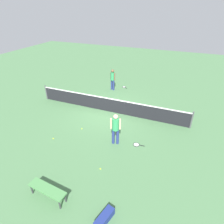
{
  "coord_description": "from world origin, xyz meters",
  "views": [
    {
      "loc": [
        4.25,
        -10.0,
        6.26
      ],
      "look_at": [
        0.77,
        -1.44,
        0.9
      ],
      "focal_mm": 30.59,
      "sensor_mm": 36.0,
      "label": 1
    }
  ],
  "objects_px": {
    "player_far_side": "(113,78)",
    "tennis_ball_midcourt": "(100,169)",
    "tennis_ball_near_player": "(82,129)",
    "equipment_bag": "(105,217)",
    "player_near_side": "(116,127)",
    "tennis_racket_far_player": "(124,87)",
    "courtside_bench": "(47,190)",
    "tennis_racket_near_player": "(137,145)",
    "tennis_ball_by_net": "(53,139)"
  },
  "relations": [
    {
      "from": "player_far_side",
      "to": "tennis_ball_midcourt",
      "type": "distance_m",
      "value": 8.66
    },
    {
      "from": "courtside_bench",
      "to": "equipment_bag",
      "type": "bearing_deg",
      "value": 0.21
    },
    {
      "from": "player_near_side",
      "to": "player_far_side",
      "type": "height_order",
      "value": "same"
    },
    {
      "from": "tennis_ball_near_player",
      "to": "equipment_bag",
      "type": "xyz_separation_m",
      "value": [
        3.33,
        -4.24,
        0.11
      ]
    },
    {
      "from": "courtside_bench",
      "to": "tennis_racket_near_player",
      "type": "bearing_deg",
      "value": 61.77
    },
    {
      "from": "tennis_ball_by_net",
      "to": "player_near_side",
      "type": "bearing_deg",
      "value": 16.36
    },
    {
      "from": "tennis_racket_near_player",
      "to": "tennis_ball_midcourt",
      "type": "distance_m",
      "value": 2.39
    },
    {
      "from": "player_near_side",
      "to": "courtside_bench",
      "type": "xyz_separation_m",
      "value": [
        -1.14,
        -3.82,
        -0.59
      ]
    },
    {
      "from": "player_far_side",
      "to": "tennis_racket_near_player",
      "type": "xyz_separation_m",
      "value": [
        3.74,
        -6.0,
        -1.0
      ]
    },
    {
      "from": "tennis_ball_by_net",
      "to": "tennis_ball_midcourt",
      "type": "relative_size",
      "value": 1.0
    },
    {
      "from": "tennis_racket_far_player",
      "to": "tennis_ball_near_player",
      "type": "distance_m",
      "value": 6.72
    },
    {
      "from": "tennis_racket_near_player",
      "to": "courtside_bench",
      "type": "relative_size",
      "value": 0.39
    },
    {
      "from": "player_near_side",
      "to": "player_far_side",
      "type": "distance_m",
      "value": 6.83
    },
    {
      "from": "player_far_side",
      "to": "tennis_ball_midcourt",
      "type": "xyz_separation_m",
      "value": [
        2.73,
        -8.16,
        -0.98
      ]
    },
    {
      "from": "tennis_ball_near_player",
      "to": "player_near_side",
      "type": "bearing_deg",
      "value": -10.92
    },
    {
      "from": "tennis_ball_by_net",
      "to": "player_far_side",
      "type": "bearing_deg",
      "value": 86.32
    },
    {
      "from": "player_near_side",
      "to": "tennis_ball_near_player",
      "type": "height_order",
      "value": "player_near_side"
    },
    {
      "from": "player_far_side",
      "to": "tennis_ball_by_net",
      "type": "xyz_separation_m",
      "value": [
        -0.46,
        -7.2,
        -0.98
      ]
    },
    {
      "from": "tennis_ball_near_player",
      "to": "tennis_racket_far_player",
      "type": "bearing_deg",
      "value": 88.02
    },
    {
      "from": "tennis_racket_near_player",
      "to": "tennis_ball_by_net",
      "type": "xyz_separation_m",
      "value": [
        -4.2,
        -1.2,
        0.02
      ]
    },
    {
      "from": "player_near_side",
      "to": "tennis_ball_midcourt",
      "type": "bearing_deg",
      "value": -88.66
    },
    {
      "from": "courtside_bench",
      "to": "tennis_ball_midcourt",
      "type": "bearing_deg",
      "value": 58.48
    },
    {
      "from": "player_near_side",
      "to": "equipment_bag",
      "type": "xyz_separation_m",
      "value": [
        1.12,
        -3.81,
        -0.87
      ]
    },
    {
      "from": "tennis_ball_midcourt",
      "to": "courtside_bench",
      "type": "bearing_deg",
      "value": -121.52
    },
    {
      "from": "player_near_side",
      "to": "tennis_ball_by_net",
      "type": "xyz_separation_m",
      "value": [
        -3.15,
        -0.92,
        -0.98
      ]
    },
    {
      "from": "player_far_side",
      "to": "tennis_racket_near_player",
      "type": "relative_size",
      "value": 2.85
    },
    {
      "from": "tennis_ball_near_player",
      "to": "tennis_ball_by_net",
      "type": "height_order",
      "value": "same"
    },
    {
      "from": "courtside_bench",
      "to": "tennis_ball_by_net",
      "type": "bearing_deg",
      "value": 124.65
    },
    {
      "from": "tennis_ball_near_player",
      "to": "courtside_bench",
      "type": "bearing_deg",
      "value": -75.96
    },
    {
      "from": "tennis_ball_by_net",
      "to": "tennis_ball_midcourt",
      "type": "height_order",
      "value": "same"
    },
    {
      "from": "tennis_ball_midcourt",
      "to": "courtside_bench",
      "type": "xyz_separation_m",
      "value": [
        -1.19,
        -1.94,
        0.38
      ]
    },
    {
      "from": "player_near_side",
      "to": "equipment_bag",
      "type": "distance_m",
      "value": 4.07
    },
    {
      "from": "tennis_racket_far_player",
      "to": "tennis_ball_near_player",
      "type": "xyz_separation_m",
      "value": [
        -0.23,
        -6.72,
        0.02
      ]
    },
    {
      "from": "tennis_ball_near_player",
      "to": "courtside_bench",
      "type": "height_order",
      "value": "courtside_bench"
    },
    {
      "from": "courtside_bench",
      "to": "equipment_bag",
      "type": "relative_size",
      "value": 1.81
    },
    {
      "from": "player_near_side",
      "to": "tennis_racket_far_player",
      "type": "distance_m",
      "value": 7.48
    },
    {
      "from": "player_near_side",
      "to": "tennis_ball_near_player",
      "type": "bearing_deg",
      "value": 169.08
    },
    {
      "from": "equipment_bag",
      "to": "tennis_ball_midcourt",
      "type": "bearing_deg",
      "value": 119.22
    },
    {
      "from": "tennis_racket_near_player",
      "to": "courtside_bench",
      "type": "distance_m",
      "value": 4.67
    },
    {
      "from": "tennis_ball_by_net",
      "to": "courtside_bench",
      "type": "xyz_separation_m",
      "value": [
        2.0,
        -2.9,
        0.38
      ]
    },
    {
      "from": "tennis_ball_near_player",
      "to": "tennis_ball_midcourt",
      "type": "distance_m",
      "value": 3.23
    },
    {
      "from": "equipment_bag",
      "to": "courtside_bench",
      "type": "bearing_deg",
      "value": -179.79
    },
    {
      "from": "tennis_racket_far_player",
      "to": "equipment_bag",
      "type": "bearing_deg",
      "value": -74.22
    },
    {
      "from": "tennis_ball_midcourt",
      "to": "player_far_side",
      "type": "bearing_deg",
      "value": 108.48
    },
    {
      "from": "tennis_ball_near_player",
      "to": "tennis_ball_midcourt",
      "type": "bearing_deg",
      "value": -45.79
    },
    {
      "from": "player_near_side",
      "to": "equipment_bag",
      "type": "bearing_deg",
      "value": -73.61
    },
    {
      "from": "player_near_side",
      "to": "courtside_bench",
      "type": "distance_m",
      "value": 4.03
    },
    {
      "from": "player_far_side",
      "to": "tennis_racket_near_player",
      "type": "bearing_deg",
      "value": -58.05
    },
    {
      "from": "tennis_racket_far_player",
      "to": "tennis_ball_midcourt",
      "type": "relative_size",
      "value": 8.71
    },
    {
      "from": "tennis_ball_near_player",
      "to": "equipment_bag",
      "type": "height_order",
      "value": "equipment_bag"
    }
  ]
}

